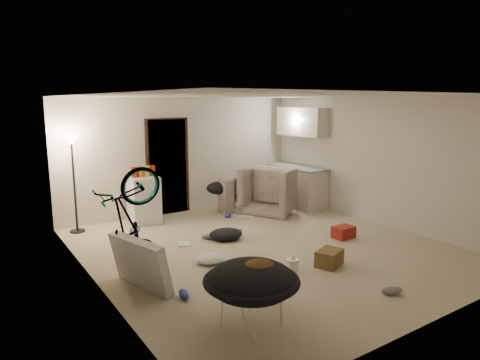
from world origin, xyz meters
TOP-DOWN VIEW (x-y plane):
  - floor at (0.00, 0.00)m, footprint 5.50×6.00m
  - ceiling at (0.00, 0.00)m, footprint 5.50×6.00m
  - wall_back at (0.00, 3.01)m, footprint 5.50×0.02m
  - wall_front at (0.00, -3.01)m, footprint 5.50×0.02m
  - wall_left at (-2.76, 0.00)m, footprint 0.02×6.00m
  - wall_right at (2.76, 0.00)m, footprint 0.02×6.00m
  - doorway at (-0.40, 2.97)m, footprint 0.85×0.10m
  - door_trim at (-0.40, 2.94)m, footprint 0.97×0.04m
  - floor_lamp at (-2.40, 2.65)m, footprint 0.28×0.28m
  - kitchen_counter at (2.43, 2.00)m, footprint 0.60×1.50m
  - counter_top at (2.43, 2.00)m, footprint 0.64×1.54m
  - kitchen_uppers at (2.56, 2.00)m, footprint 0.38×1.40m
  - sofa at (1.53, 2.45)m, footprint 1.96×0.87m
  - armchair at (1.70, 1.89)m, footprint 1.41×1.48m
  - bicycle at (-2.30, 0.01)m, footprint 1.60×0.71m
  - book_asset at (-1.23, -1.64)m, footprint 0.29×0.26m
  - mini_fridge at (-1.11, 2.55)m, footprint 0.58×0.58m
  - snack_box_0 at (-1.28, 2.55)m, footprint 0.11×0.08m
  - snack_box_1 at (-1.16, 2.55)m, footprint 0.11×0.08m
  - snack_box_2 at (-1.04, 2.55)m, footprint 0.11×0.08m
  - snack_box_3 at (-0.92, 2.55)m, footprint 0.10×0.07m
  - saucer_chair at (-1.67, -1.97)m, footprint 1.04×1.04m
  - hoodie at (-1.62, -2.00)m, footprint 0.53×0.46m
  - sofa_drape at (0.58, 2.45)m, footprint 0.60×0.51m
  - tv_box at (-2.30, -0.36)m, footprint 0.53×1.07m
  - drink_case_a at (0.32, -1.17)m, footprint 0.50×0.43m
  - drink_case_b at (1.48, -0.38)m, footprint 0.38×0.28m
  - juicer at (-0.27, -1.02)m, footprint 0.18×0.18m
  - newspaper at (0.87, 1.93)m, footprint 0.64×0.67m
  - book_blue at (0.04, 1.06)m, footprint 0.32×0.35m
  - book_white at (-1.06, 0.89)m, footprint 0.28×0.31m
  - shoe_0 at (0.49, 1.94)m, footprint 0.27×0.24m
  - shoe_1 at (-0.56, 0.91)m, footprint 0.28×0.20m
  - shoe_2 at (-1.96, -0.94)m, footprint 0.16×0.29m
  - shoe_3 at (0.28, -2.31)m, footprint 0.31×0.22m
  - clothes_lump_a at (-0.32, 0.73)m, footprint 0.68×0.61m
  - clothes_lump_c at (-1.12, -0.09)m, footprint 0.58×0.56m

SIDE VIEW (x-z plane):
  - floor at x=0.00m, z-range -0.02..0.00m
  - newspaper at x=0.87m, z-range 0.00..0.01m
  - book_asset at x=-1.23m, z-range 0.00..0.02m
  - book_white at x=-1.06m, z-range 0.00..0.02m
  - book_blue at x=0.04m, z-range 0.00..0.03m
  - shoe_0 at x=0.49m, z-range 0.00..0.09m
  - shoe_1 at x=-0.56m, z-range 0.00..0.09m
  - shoe_2 at x=-1.96m, z-range 0.00..0.10m
  - shoe_3 at x=0.28m, z-range 0.00..0.11m
  - clothes_lump_c at x=-1.12m, z-range 0.00..0.14m
  - clothes_lump_a at x=-0.32m, z-range 0.00..0.19m
  - juicer at x=-0.27m, z-range -0.02..0.23m
  - drink_case_b at x=1.48m, z-range 0.00..0.21m
  - drink_case_a at x=0.32m, z-range 0.00..0.24m
  - sofa at x=1.53m, z-range 0.00..0.56m
  - tv_box at x=-2.30m, z-range -0.01..0.69m
  - armchair at x=1.70m, z-range 0.00..0.74m
  - bicycle at x=-2.30m, z-range -0.04..0.88m
  - saucer_chair at x=-1.67m, z-range 0.07..0.81m
  - kitchen_counter at x=2.43m, z-range 0.00..0.88m
  - mini_fridge at x=-1.11m, z-range 0.00..0.94m
  - sofa_drape at x=0.58m, z-range 0.40..0.68m
  - hoodie at x=-1.62m, z-range 0.54..0.76m
  - counter_top at x=2.43m, z-range 0.88..0.92m
  - snack_box_0 at x=-1.28m, z-range 0.85..1.15m
  - snack_box_1 at x=-1.16m, z-range 0.85..1.15m
  - snack_box_2 at x=-1.04m, z-range 0.85..1.15m
  - snack_box_3 at x=-0.92m, z-range 0.85..1.15m
  - doorway at x=-0.40m, z-range 0.00..2.04m
  - door_trim at x=-0.40m, z-range -0.03..2.07m
  - wall_back at x=0.00m, z-range 0.00..2.50m
  - wall_front at x=0.00m, z-range 0.00..2.50m
  - wall_left at x=-2.76m, z-range 0.00..2.50m
  - wall_right at x=2.76m, z-range 0.00..2.50m
  - floor_lamp at x=-2.40m, z-range 0.40..2.21m
  - kitchen_uppers at x=2.56m, z-range 1.62..2.27m
  - ceiling at x=0.00m, z-range 2.50..2.52m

